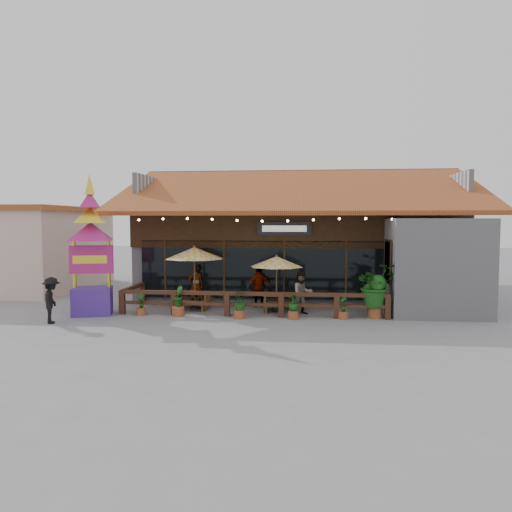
# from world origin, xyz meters

# --- Properties ---
(ground) EXTENTS (100.00, 100.00, 0.00)m
(ground) POSITION_xyz_m (0.00, 0.00, 0.00)
(ground) COLOR gray
(ground) RESTS_ON ground
(restaurant_building) EXTENTS (15.50, 14.73, 6.09)m
(restaurant_building) POSITION_xyz_m (0.26, 6.61, 2.21)
(restaurant_building) COLOR #B7B7BC
(restaurant_building) RESTS_ON ground
(patio_railing) EXTENTS (10.00, 2.60, 0.92)m
(patio_railing) POSITION_xyz_m (-2.25, -0.27, 0.61)
(patio_railing) COLOR #4C2A1B
(patio_railing) RESTS_ON ground
(neighbor_building) EXTENTS (8.40, 8.40, 4.22)m
(neighbor_building) POSITION_xyz_m (-15.00, 6.00, 2.14)
(neighbor_building) COLOR beige
(neighbor_building) RESTS_ON ground
(umbrella_left) EXTENTS (2.89, 2.89, 2.55)m
(umbrella_left) POSITION_xyz_m (-4.04, 0.92, 2.22)
(umbrella_left) COLOR brown
(umbrella_left) RESTS_ON ground
(umbrella_right) EXTENTS (2.41, 2.41, 2.22)m
(umbrella_right) POSITION_xyz_m (-0.74, 0.63, 1.94)
(umbrella_right) COLOR brown
(umbrella_right) RESTS_ON ground
(picnic_table_left) EXTENTS (1.50, 1.32, 0.68)m
(picnic_table_left) POSITION_xyz_m (-4.11, 0.75, 0.46)
(picnic_table_left) COLOR brown
(picnic_table_left) RESTS_ON ground
(picnic_table_right) EXTENTS (1.48, 1.30, 0.68)m
(picnic_table_right) POSITION_xyz_m (-0.56, 0.67, 0.46)
(picnic_table_right) COLOR brown
(picnic_table_right) RESTS_ON ground
(thai_sign_tower) EXTENTS (2.58, 2.58, 5.65)m
(thai_sign_tower) POSITION_xyz_m (-7.54, -0.78, 2.99)
(thai_sign_tower) COLOR #4A2790
(thai_sign_tower) RESTS_ON ground
(tropical_plant) EXTENTS (1.82, 1.72, 2.01)m
(tropical_plant) POSITION_xyz_m (2.89, -0.27, 1.15)
(tropical_plant) COLOR brown
(tropical_plant) RESTS_ON ground
(diner_a) EXTENTS (0.74, 0.64, 1.69)m
(diner_a) POSITION_xyz_m (-4.15, 1.65, 0.85)
(diner_a) COLOR #3C2413
(diner_a) RESTS_ON ground
(diner_b) EXTENTS (0.94, 0.82, 1.62)m
(diner_b) POSITION_xyz_m (0.25, 0.14, 0.81)
(diner_b) COLOR #3C2413
(diner_b) RESTS_ON ground
(diner_c) EXTENTS (1.06, 0.64, 1.68)m
(diner_c) POSITION_xyz_m (-1.51, 1.60, 0.84)
(diner_c) COLOR #3C2413
(diner_c) RESTS_ON ground
(pedestrian) EXTENTS (0.91, 1.17, 1.60)m
(pedestrian) POSITION_xyz_m (-8.28, -2.40, 0.80)
(pedestrian) COLOR black
(pedestrian) RESTS_ON ground
(planter_a) EXTENTS (0.34, 0.34, 0.84)m
(planter_a) POSITION_xyz_m (-5.72, -0.65, 0.35)
(planter_a) COLOR brown
(planter_a) RESTS_ON ground
(planter_b) EXTENTS (0.45, 0.47, 1.11)m
(planter_b) POSITION_xyz_m (-4.30, -0.67, 0.50)
(planter_b) COLOR brown
(planter_b) RESTS_ON ground
(planter_c) EXTENTS (0.75, 0.71, 0.95)m
(planter_c) POSITION_xyz_m (-1.99, -0.90, 0.54)
(planter_c) COLOR brown
(planter_c) RESTS_ON ground
(planter_d) EXTENTS (0.49, 0.49, 0.92)m
(planter_d) POSITION_xyz_m (-0.05, -0.83, 0.44)
(planter_d) COLOR brown
(planter_d) RESTS_ON ground
(planter_e) EXTENTS (0.34, 0.36, 0.84)m
(planter_e) POSITION_xyz_m (1.73, -0.62, 0.35)
(planter_e) COLOR brown
(planter_e) RESTS_ON ground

